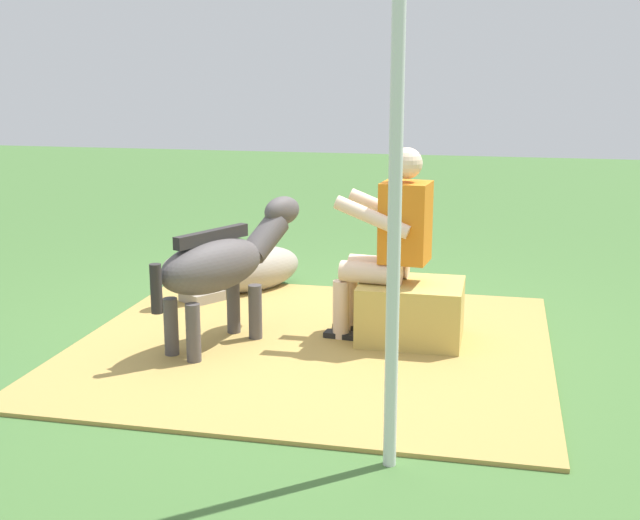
% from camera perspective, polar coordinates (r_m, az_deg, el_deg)
% --- Properties ---
extents(ground_plane, '(24.00, 24.00, 0.00)m').
position_cam_1_polar(ground_plane, '(5.63, -1.39, -5.27)').
color(ground_plane, '#426B33').
extents(hay_patch, '(3.05, 2.85, 0.02)m').
position_cam_1_polar(hay_patch, '(5.40, -0.54, -5.94)').
color(hay_patch, '#AD8C47').
rests_on(hay_patch, ground).
extents(hay_bale, '(0.67, 0.54, 0.41)m').
position_cam_1_polar(hay_bale, '(5.45, 6.33, -3.68)').
color(hay_bale, tan).
rests_on(hay_bale, ground).
extents(person_seated, '(0.69, 0.46, 1.29)m').
position_cam_1_polar(person_seated, '(5.36, 4.79, 1.52)').
color(person_seated, beige).
rests_on(person_seated, ground).
extents(pony_standing, '(0.76, 1.25, 0.92)m').
position_cam_1_polar(pony_standing, '(5.30, -6.78, -0.25)').
color(pony_standing, '#4C4747').
rests_on(pony_standing, ground).
extents(pony_lying, '(0.96, 1.27, 0.42)m').
position_cam_1_polar(pony_lying, '(6.64, -5.17, -0.70)').
color(pony_lying, gray).
rests_on(pony_lying, ground).
extents(tent_pole_left, '(0.06, 0.06, 2.30)m').
position_cam_1_polar(tent_pole_left, '(3.54, 5.20, 2.82)').
color(tent_pole_left, silver).
rests_on(tent_pole_left, ground).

